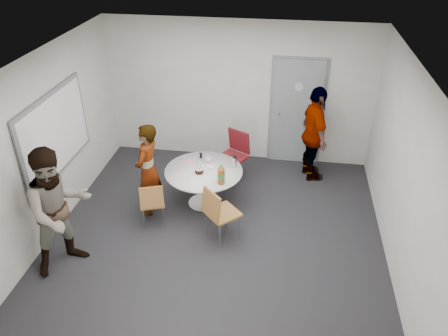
% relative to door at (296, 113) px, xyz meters
% --- Properties ---
extents(floor, '(5.00, 5.00, 0.00)m').
position_rel_door_xyz_m(floor, '(-1.10, -2.48, -1.03)').
color(floor, black).
rests_on(floor, ground).
extents(ceiling, '(5.00, 5.00, 0.00)m').
position_rel_door_xyz_m(ceiling, '(-1.10, -2.48, 1.67)').
color(ceiling, silver).
rests_on(ceiling, wall_back).
extents(wall_back, '(5.00, 0.00, 5.00)m').
position_rel_door_xyz_m(wall_back, '(-1.10, 0.02, 0.32)').
color(wall_back, beige).
rests_on(wall_back, floor).
extents(wall_left, '(0.00, 5.00, 5.00)m').
position_rel_door_xyz_m(wall_left, '(-3.60, -2.48, 0.32)').
color(wall_left, beige).
rests_on(wall_left, floor).
extents(wall_right, '(0.00, 5.00, 5.00)m').
position_rel_door_xyz_m(wall_right, '(1.40, -2.48, 0.32)').
color(wall_right, beige).
rests_on(wall_right, floor).
extents(wall_front, '(5.00, 0.00, 5.00)m').
position_rel_door_xyz_m(wall_front, '(-1.10, -4.98, 0.32)').
color(wall_front, beige).
rests_on(wall_front, floor).
extents(door, '(1.02, 0.17, 2.12)m').
position_rel_door_xyz_m(door, '(0.00, 0.00, 0.00)').
color(door, gray).
rests_on(door, wall_back).
extents(whiteboard, '(0.04, 1.90, 1.25)m').
position_rel_door_xyz_m(whiteboard, '(-3.56, -2.28, 0.42)').
color(whiteboard, gray).
rests_on(whiteboard, wall_left).
extents(table, '(1.27, 1.27, 1.01)m').
position_rel_door_xyz_m(table, '(-1.42, -1.74, -0.45)').
color(table, white).
rests_on(table, floor).
extents(chair_near_left, '(0.48, 0.50, 0.78)m').
position_rel_door_xyz_m(chair_near_left, '(-2.13, -2.42, -0.56)').
color(chair_near_left, olive).
rests_on(chair_near_left, floor).
extents(chair_near_right, '(0.63, 0.63, 0.91)m').
position_rel_door_xyz_m(chair_near_right, '(-1.07, -2.61, -0.47)').
color(chair_near_right, olive).
rests_on(chair_near_right, floor).
extents(chair_far, '(0.63, 0.65, 0.96)m').
position_rel_door_xyz_m(chair_far, '(-1.04, -0.87, -0.44)').
color(chair_far, maroon).
rests_on(chair_far, floor).
extents(person_main, '(0.44, 0.61, 1.56)m').
position_rel_door_xyz_m(person_main, '(-2.28, -2.03, -0.25)').
color(person_main, '#A5C6EA').
rests_on(person_main, floor).
extents(person_left, '(1.11, 1.13, 1.84)m').
position_rel_door_xyz_m(person_left, '(-3.05, -3.41, -0.11)').
color(person_left, white).
rests_on(person_left, floor).
extents(person_right, '(0.70, 1.11, 1.76)m').
position_rel_door_xyz_m(person_right, '(0.33, -0.58, -0.15)').
color(person_right, black).
rests_on(person_right, floor).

